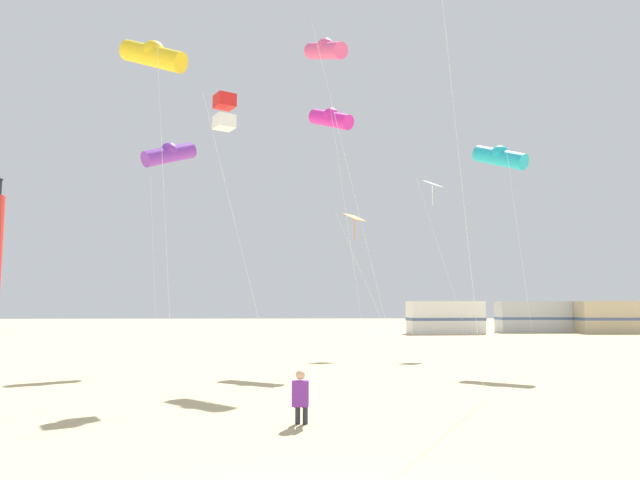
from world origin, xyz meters
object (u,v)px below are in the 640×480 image
kite_tube_cyan (500,157)px  rv_van_tan (615,317)px  kite_tube_rainbow (325,50)px  kite_tube_magenta (331,118)px  kite_diamond_orange (355,222)px  kite_tube_gold (153,55)px  kite_box_scarlet (225,112)px  kite_flyer_standing (301,396)px  rv_van_white (445,318)px  kite_tube_violet (169,154)px  kite_diamond_white (433,190)px  rv_van_silver (533,317)px

kite_tube_cyan → rv_van_tan: size_ratio=1.47×
kite_tube_rainbow → rv_van_tan: (26.76, 27.26, -11.80)m
kite_tube_magenta → kite_diamond_orange: 5.89m
kite_tube_cyan → kite_tube_rainbow: bearing=-175.2°
kite_tube_magenta → kite_tube_gold: size_ratio=1.02×
kite_tube_magenta → kite_tube_cyan: bearing=-15.3°
kite_box_scarlet → kite_tube_gold: kite_tube_gold is taller
kite_flyer_standing → rv_van_white: (12.79, 38.38, 0.78)m
kite_flyer_standing → kite_tube_cyan: bearing=-121.0°
kite_tube_magenta → kite_diamond_orange: size_ratio=1.63×
kite_tube_violet → kite_diamond_orange: (8.58, 4.83, -2.28)m
kite_diamond_orange → kite_tube_cyan: kite_tube_cyan is taller
kite_diamond_white → kite_tube_rainbow: size_ratio=0.66×
kite_diamond_orange → rv_van_white: 23.54m
kite_flyer_standing → kite_tube_rainbow: bearing=-90.7°
kite_tube_rainbow → rv_van_silver: bearing=55.4°
rv_van_tan → kite_tube_gold: bearing=-134.5°
kite_flyer_standing → rv_van_silver: size_ratio=0.18×
kite_tube_violet → kite_tube_magenta: bearing=8.6°
kite_diamond_orange → rv_van_silver: size_ratio=1.12×
kite_diamond_white → kite_tube_gold: kite_tube_gold is taller
kite_tube_magenta → kite_flyer_standing: bearing=-96.0°
rv_van_tan → kite_diamond_white: bearing=-134.4°
kite_tube_magenta → kite_box_scarlet: bearing=-117.2°
kite_tube_cyan → kite_tube_violet: bearing=176.5°
kite_tube_magenta → kite_tube_violet: (-7.11, -1.08, -2.02)m
kite_tube_rainbow → kite_tube_magenta: bearing=81.7°
kite_box_scarlet → kite_diamond_white: 15.68m
kite_diamond_orange → kite_tube_cyan: bearing=-45.1°
kite_flyer_standing → rv_van_white: size_ratio=0.18×
kite_tube_gold → rv_van_tan: kite_tube_gold is taller
rv_van_white → rv_van_tan: size_ratio=1.02×
kite_tube_violet → kite_diamond_white: bearing=24.0°
kite_tube_violet → kite_tube_rainbow: 8.06m
kite_tube_cyan → kite_diamond_orange: bearing=134.9°
kite_diamond_white → kite_diamond_orange: 4.81m
kite_diamond_white → rv_van_white: size_ratio=1.40×
kite_tube_violet → rv_van_white: (18.43, 25.52, -7.64)m
kite_tube_rainbow → rv_van_tan: 39.98m
kite_box_scarlet → kite_tube_violet: kite_tube_violet is taller
kite_tube_rainbow → rv_van_white: size_ratio=2.11×
rv_van_white → rv_van_tan: (15.07, 0.23, 0.00)m
kite_flyer_standing → kite_box_scarlet: kite_box_scarlet is taller
rv_van_tan → kite_box_scarlet: bearing=-131.8°
kite_box_scarlet → rv_van_white: 36.28m
kite_flyer_standing → kite_tube_violet: kite_tube_violet is taller
kite_diamond_white → rv_van_tan: (20.59, 20.02, -7.26)m
kite_tube_magenta → kite_tube_rainbow: kite_tube_rainbow is taller
kite_box_scarlet → rv_van_tan: 44.92m
kite_box_scarlet → kite_tube_violet: bearing=115.8°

